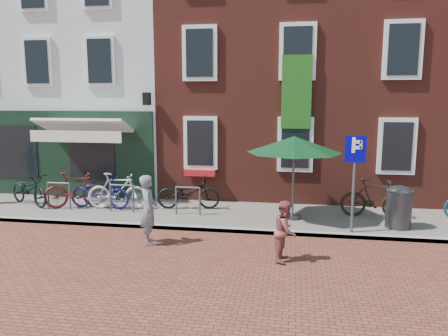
% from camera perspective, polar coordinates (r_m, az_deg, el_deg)
% --- Properties ---
extents(ground, '(80.00, 80.00, 0.00)m').
position_cam_1_polar(ground, '(11.74, -8.53, -7.94)').
color(ground, brown).
extents(sidewalk, '(24.00, 3.00, 0.10)m').
position_cam_1_polar(sidewalk, '(12.88, -2.22, -6.07)').
color(sidewalk, slate).
rests_on(sidewalk, ground).
extents(building_stucco, '(8.00, 8.00, 9.00)m').
position_cam_1_polar(building_stucco, '(19.64, -16.72, 11.92)').
color(building_stucco, silver).
rests_on(building_stucco, ground).
extents(building_brick_mid, '(6.00, 8.00, 10.00)m').
position_cam_1_polar(building_brick_mid, '(17.80, 4.59, 14.20)').
color(building_brick_mid, maroon).
rests_on(building_brick_mid, ground).
extents(building_brick_right, '(6.00, 8.00, 10.00)m').
position_cam_1_polar(building_brick_right, '(18.30, 24.20, 13.30)').
color(building_brick_right, maroon).
rests_on(building_brick_right, ground).
extents(litter_bin, '(0.64, 0.64, 1.18)m').
position_cam_1_polar(litter_bin, '(12.14, 21.90, -4.47)').
color(litter_bin, '#353538').
rests_on(litter_bin, sidewalk).
extents(parking_sign, '(0.50, 0.08, 2.43)m').
position_cam_1_polar(parking_sign, '(11.13, 16.70, 0.21)').
color(parking_sign, '#4C4C4F').
rests_on(parking_sign, sidewalk).
extents(parasol, '(2.59, 2.59, 2.40)m').
position_cam_1_polar(parasol, '(12.03, 9.15, 3.46)').
color(parasol, '#4C4C4F').
rests_on(parasol, sidewalk).
extents(woman, '(0.57, 0.70, 1.65)m').
position_cam_1_polar(woman, '(10.48, -9.84, -5.37)').
color(woman, slate).
rests_on(woman, ground).
extents(boy, '(0.60, 0.71, 1.30)m').
position_cam_1_polar(boy, '(9.40, 8.06, -8.14)').
color(boy, brown).
rests_on(boy, ground).
extents(bicycle_0, '(1.98, 1.45, 0.99)m').
position_cam_1_polar(bicycle_0, '(14.95, -24.12, -2.58)').
color(bicycle_0, black).
rests_on(bicycle_0, sidewalk).
extents(bicycle_1, '(1.88, 1.22, 1.10)m').
position_cam_1_polar(bicycle_1, '(14.10, -18.87, -2.71)').
color(bicycle_1, maroon).
rests_on(bicycle_1, sidewalk).
extents(bicycle_2, '(1.91, 0.71, 0.99)m').
position_cam_1_polar(bicycle_2, '(13.79, -15.94, -3.06)').
color(bicycle_2, '#191354').
rests_on(bicycle_2, sidewalk).
extents(bicycle_3, '(1.88, 0.74, 1.10)m').
position_cam_1_polar(bicycle_3, '(13.56, -13.72, -2.93)').
color(bicycle_3, '#B9B8BC').
rests_on(bicycle_3, sidewalk).
extents(bicycle_4, '(1.97, 0.93, 0.99)m').
position_cam_1_polar(bicycle_4, '(13.24, -4.67, -3.23)').
color(bicycle_4, black).
rests_on(bicycle_4, sidewalk).
extents(bicycle_5, '(1.85, 0.59, 1.10)m').
position_cam_1_polar(bicycle_5, '(12.96, 19.02, -3.74)').
color(bicycle_5, black).
rests_on(bicycle_5, sidewalk).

